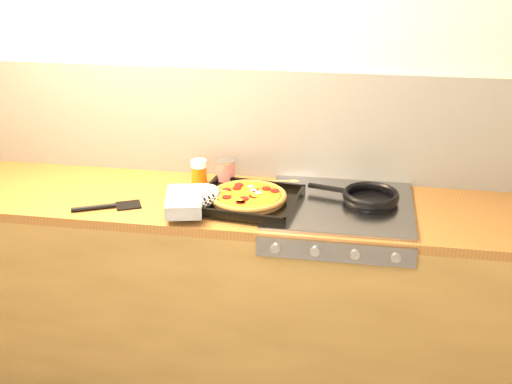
% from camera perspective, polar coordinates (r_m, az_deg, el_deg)
% --- Properties ---
extents(room_shell, '(3.20, 3.20, 3.20)m').
position_cam_1_polar(room_shell, '(2.92, -0.93, 6.08)').
color(room_shell, white).
rests_on(room_shell, ground).
extents(counter_run, '(3.20, 0.62, 0.90)m').
position_cam_1_polar(counter_run, '(2.95, -1.87, -8.70)').
color(counter_run, olive).
rests_on(counter_run, ground).
extents(stovetop, '(0.60, 0.56, 0.02)m').
position_cam_1_polar(stovetop, '(2.69, 7.44, -1.20)').
color(stovetop, gray).
rests_on(stovetop, counter_run).
extents(pizza_on_tray, '(0.56, 0.46, 0.07)m').
position_cam_1_polar(pizza_on_tray, '(2.65, -2.23, -0.52)').
color(pizza_on_tray, black).
rests_on(pizza_on_tray, stovetop).
extents(frying_pan, '(0.41, 0.29, 0.04)m').
position_cam_1_polar(frying_pan, '(2.71, 10.06, -0.42)').
color(frying_pan, black).
rests_on(frying_pan, stovetop).
extents(tomato_can, '(0.10, 0.10, 0.12)m').
position_cam_1_polar(tomato_can, '(2.87, -2.72, 1.71)').
color(tomato_can, '#A10D0C').
rests_on(tomato_can, counter_run).
extents(juice_glass, '(0.08, 0.08, 0.12)m').
position_cam_1_polar(juice_glass, '(2.87, -5.09, 1.72)').
color(juice_glass, '#DE610D').
rests_on(juice_glass, counter_run).
extents(wooden_spoon, '(0.30, 0.09, 0.02)m').
position_cam_1_polar(wooden_spoon, '(2.90, 1.60, 0.89)').
color(wooden_spoon, '#A37345').
rests_on(wooden_spoon, counter_run).
extents(black_spatula, '(0.28, 0.17, 0.02)m').
position_cam_1_polar(black_spatula, '(2.72, -13.01, -1.27)').
color(black_spatula, black).
rests_on(black_spatula, counter_run).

